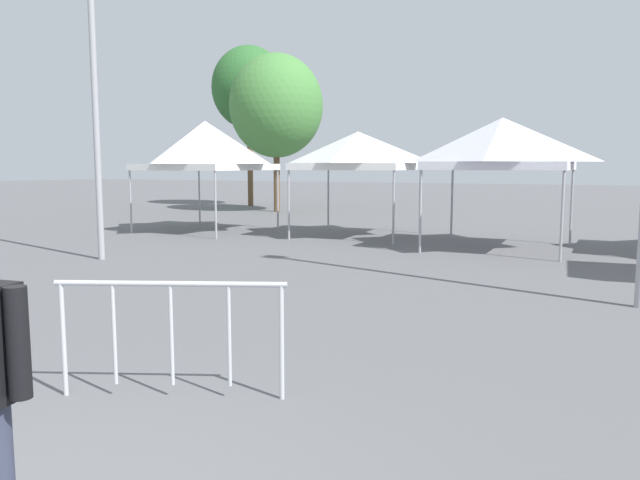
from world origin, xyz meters
TOP-DOWN VIEW (x-y plane):
  - canopy_tent_behind_left at (-8.98, 14.48)m, footprint 3.63×3.63m
  - canopy_tent_behind_center at (-4.07, 15.20)m, footprint 3.39×3.39m
  - canopy_tent_far_left at (0.22, 14.12)m, footprint 3.34×3.34m
  - light_pole_opposite_side at (-7.53, 8.47)m, footprint 0.36×0.36m
  - tree_behind_tents_right at (-11.10, 22.77)m, footprint 4.19×4.19m
  - tree_behind_tents_center at (-14.28, 25.63)m, footprint 3.80×3.80m
  - crowd_barrier_mid_lot at (-0.70, 2.48)m, footprint 1.95×0.86m

SIDE VIEW (x-z plane):
  - crowd_barrier_mid_lot at x=-0.70m, z-range 0.22..1.29m
  - canopy_tent_behind_center at x=-4.07m, z-range 0.98..4.06m
  - canopy_tent_far_left at x=0.22m, z-range 0.99..4.26m
  - canopy_tent_behind_left at x=-8.98m, z-range 0.97..4.46m
  - tree_behind_tents_right at x=-11.10m, z-range 1.21..8.26m
  - light_pole_opposite_side at x=-7.53m, z-range 0.57..9.14m
  - tree_behind_tents_center at x=-14.28m, z-range 1.94..10.05m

